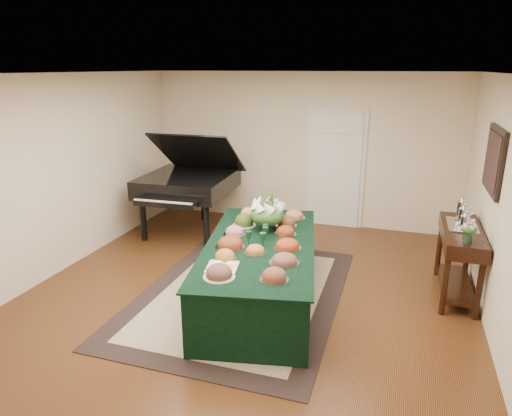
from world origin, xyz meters
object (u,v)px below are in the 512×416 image
(floral_centerpiece, at_px, (267,210))
(grand_piano, at_px, (188,183))
(buffet_table, at_px, (260,271))
(mahogany_sideboard, at_px, (461,244))

(floral_centerpiece, bearing_deg, grand_piano, 141.41)
(floral_centerpiece, relative_size, grand_piano, 0.25)
(buffet_table, bearing_deg, mahogany_sideboard, 20.41)
(floral_centerpiece, relative_size, mahogany_sideboard, 0.34)
(buffet_table, bearing_deg, floral_centerpiece, 96.39)
(buffet_table, relative_size, mahogany_sideboard, 2.22)
(mahogany_sideboard, bearing_deg, floral_centerpiece, -170.76)
(floral_centerpiece, height_order, mahogany_sideboard, floral_centerpiece)
(buffet_table, relative_size, grand_piano, 1.63)
(grand_piano, xyz_separation_m, mahogany_sideboard, (4.21, -1.09, -0.19))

